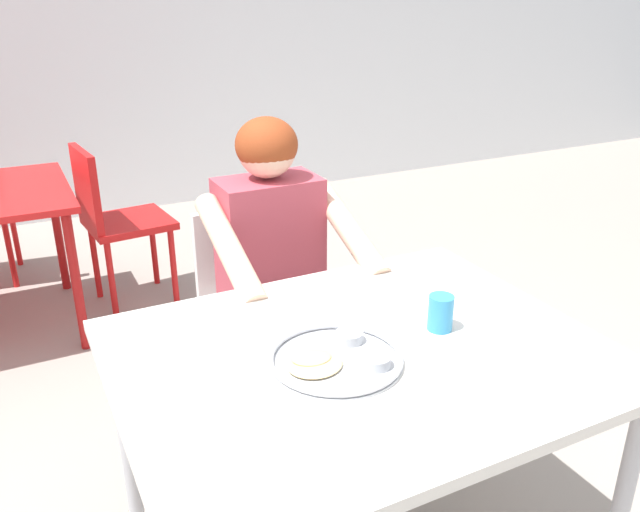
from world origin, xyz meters
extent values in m
cube|color=silver|center=(0.03, -0.01, 0.74)|extent=(1.15, 0.91, 0.03)
cylinder|color=#B2B2B7|center=(-0.48, 0.39, 0.36)|extent=(0.04, 0.04, 0.73)
cylinder|color=#B2B2B7|center=(0.55, 0.39, 0.36)|extent=(0.04, 0.04, 0.73)
cylinder|color=#B7BABF|center=(-0.05, -0.03, 0.76)|extent=(0.31, 0.31, 0.01)
torus|color=#B7BABF|center=(-0.05, -0.03, 0.77)|extent=(0.31, 0.31, 0.01)
cylinder|color=#B2B5BA|center=(0.02, -0.09, 0.78)|extent=(0.07, 0.07, 0.03)
cylinder|color=#B77F23|center=(0.02, -0.09, 0.78)|extent=(0.06, 0.06, 0.01)
cylinder|color=#B2B5BA|center=(0.02, 0.03, 0.78)|extent=(0.07, 0.07, 0.03)
cylinder|color=maroon|center=(0.02, 0.03, 0.78)|extent=(0.06, 0.06, 0.01)
ellipsoid|color=#DBB77A|center=(-0.10, -0.03, 0.77)|extent=(0.15, 0.15, 0.01)
ellipsoid|color=tan|center=(-0.10, -0.01, 0.78)|extent=(0.10, 0.09, 0.01)
cylinder|color=#338CBF|center=(0.26, -0.01, 0.80)|extent=(0.06, 0.06, 0.09)
cylinder|color=#593319|center=(0.26, -0.01, 0.83)|extent=(0.05, 0.05, 0.02)
cube|color=silver|center=(0.11, 0.80, 0.43)|extent=(0.42, 0.41, 0.04)
cube|color=silver|center=(0.11, 0.99, 0.63)|extent=(0.40, 0.04, 0.37)
cylinder|color=silver|center=(0.28, 0.64, 0.20)|extent=(0.03, 0.03, 0.41)
cylinder|color=silver|center=(-0.06, 0.64, 0.20)|extent=(0.03, 0.03, 0.41)
cylinder|color=silver|center=(0.28, 0.97, 0.20)|extent=(0.03, 0.03, 0.41)
cylinder|color=silver|center=(-0.06, 0.96, 0.20)|extent=(0.03, 0.03, 0.41)
cylinder|color=#383838|center=(0.26, 0.35, 0.22)|extent=(0.10, 0.10, 0.44)
cylinder|color=#383838|center=(0.26, 0.55, 0.48)|extent=(0.12, 0.40, 0.12)
cylinder|color=#383838|center=(-0.04, 0.35, 0.22)|extent=(0.10, 0.10, 0.44)
cylinder|color=#383838|center=(-0.04, 0.55, 0.48)|extent=(0.12, 0.40, 0.12)
cube|color=#B23F4C|center=(0.11, 0.75, 0.73)|extent=(0.34, 0.20, 0.50)
cylinder|color=beige|center=(0.32, 0.57, 0.83)|extent=(0.08, 0.45, 0.25)
cylinder|color=beige|center=(-0.09, 0.57, 0.83)|extent=(0.08, 0.45, 0.25)
sphere|color=beige|center=(0.11, 0.75, 1.08)|extent=(0.19, 0.19, 0.19)
ellipsoid|color=maroon|center=(0.11, 0.75, 1.09)|extent=(0.21, 0.20, 0.18)
cylinder|color=#A31414|center=(-0.46, 1.68, 0.34)|extent=(0.04, 0.04, 0.67)
cylinder|color=#A31414|center=(-0.46, 2.41, 0.34)|extent=(0.04, 0.04, 0.67)
cube|color=red|center=(-0.13, 2.08, 0.44)|extent=(0.44, 0.43, 0.04)
cube|color=red|center=(-0.32, 2.06, 0.66)|extent=(0.07, 0.37, 0.39)
cylinder|color=red|center=(0.01, 2.25, 0.21)|extent=(0.03, 0.03, 0.43)
cylinder|color=red|center=(0.05, 1.94, 0.21)|extent=(0.03, 0.03, 0.43)
cylinder|color=red|center=(-0.31, 2.22, 0.21)|extent=(0.03, 0.03, 0.43)
cylinder|color=red|center=(-0.27, 1.91, 0.21)|extent=(0.03, 0.03, 0.43)
cylinder|color=red|center=(-0.67, 2.89, 0.20)|extent=(0.03, 0.03, 0.40)
cylinder|color=red|center=(-0.71, 2.56, 0.20)|extent=(0.03, 0.03, 0.40)
camera|label=1|loc=(-0.66, -1.17, 1.56)|focal=36.27mm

